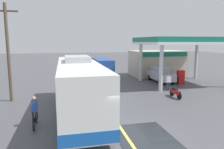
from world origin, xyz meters
The scene contains 12 objects.
ground centered at (0.00, 20.00, 0.00)m, with size 120.00×120.00×0.00m, color #4C4C51.
lane_divider_stripe centered at (0.00, 15.00, 0.00)m, with size 0.16×50.00×0.01m, color #D8CC4C.
wet_puddle_patch centered at (0.84, -0.11, 0.00)m, with size 2.81×3.92×0.01m, color #26282D.
coach_bus_main centered at (-2.00, 4.38, 1.72)m, with size 2.60×11.04×3.69m.
gas_station_roadside centered at (9.72, 15.97, 2.63)m, with size 9.10×11.95×5.10m.
car_at_pump centered at (8.06, 13.30, 1.01)m, with size 1.70×4.20×1.82m.
minibus_opposing_lane centered at (2.03, 18.00, 1.47)m, with size 2.04×6.13×2.44m.
cyclist_on_shoulder centered at (-4.55, 2.70, 0.78)m, with size 0.34×1.82×1.72m.
motorcycle_parked_forecourt centered at (6.18, 6.58, 0.44)m, with size 0.55×1.80×0.92m.
pedestrian_near_pump centered at (7.78, 12.38, 0.93)m, with size 0.55×0.22×1.66m.
pedestrian_by_shop centered at (6.76, 8.99, 0.93)m, with size 0.55×0.22×1.66m.
utility_pole_roadside centered at (-7.00, 8.54, 3.93)m, with size 1.80×0.24×7.50m.
Camera 1 is at (-2.95, -9.17, 4.67)m, focal length 34.14 mm.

